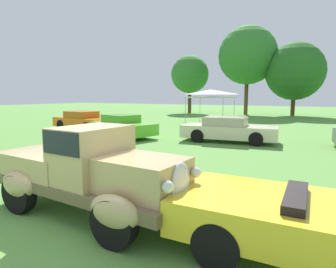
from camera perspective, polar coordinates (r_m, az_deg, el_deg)
name	(u,v)px	position (r m, az deg, el deg)	size (l,w,h in m)	color
ground_plane	(76,219)	(5.78, -17.79, -15.85)	(120.00, 120.00, 0.00)	#568C3D
feature_pickup_truck	(90,170)	(5.72, -15.26, -6.86)	(4.30, 2.01, 1.70)	brown
show_car_orange	(83,121)	(19.70, -16.62, 2.55)	(4.57, 2.22, 1.22)	orange
show_car_lime	(122,126)	(15.81, -9.13, 1.57)	(4.26, 2.68, 1.22)	#60C62D
show_car_cream	(228,130)	(14.31, 11.87, 0.86)	(4.69, 2.14, 1.22)	beige
canopy_tent_left_field	(211,93)	(23.44, 8.50, 8.03)	(3.38, 3.38, 2.71)	#B7B7BC
treeline_far_left	(190,75)	(37.29, 4.37, 11.72)	(4.76, 4.76, 7.27)	#47331E
treeline_mid_left	(248,55)	(35.25, 15.57, 14.83)	(6.64, 6.64, 10.12)	brown
treeline_center	(295,71)	(34.67, 23.92, 11.32)	(6.24, 6.24, 7.95)	#47331E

